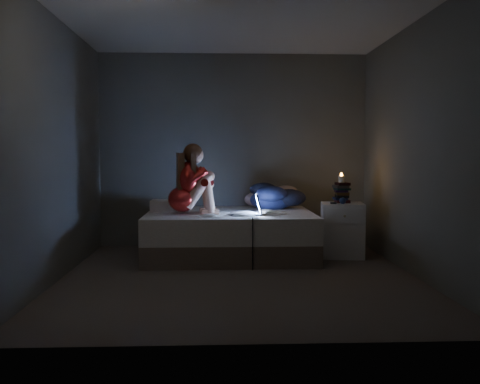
{
  "coord_description": "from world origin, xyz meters",
  "views": [
    {
      "loc": [
        -0.22,
        -5.29,
        1.25
      ],
      "look_at": [
        0.05,
        1.0,
        0.8
      ],
      "focal_mm": 39.55,
      "sensor_mm": 36.0,
      "label": 1
    }
  ],
  "objects": [
    {
      "name": "clothes_pile",
      "position": [
        0.48,
        1.47,
        0.72
      ],
      "size": [
        0.72,
        0.66,
        0.35
      ],
      "primitive_type": null,
      "rotation": [
        0.0,
        0.0,
        -0.42
      ],
      "color": "navy",
      "rests_on": "bed"
    },
    {
      "name": "candle",
      "position": [
        1.3,
        1.11,
        0.94
      ],
      "size": [
        0.07,
        0.07,
        0.08
      ],
      "primitive_type": "cylinder",
      "color": "beige",
      "rests_on": "book_stack"
    },
    {
      "name": "wall_back",
      "position": [
        0.0,
        1.91,
        1.3
      ],
      "size": [
        3.6,
        0.02,
        2.6
      ],
      "primitive_type": "cube",
      "color": "#61635E",
      "rests_on": "ground"
    },
    {
      "name": "woman",
      "position": [
        -0.63,
        0.89,
        0.96
      ],
      "size": [
        0.56,
        0.42,
        0.83
      ],
      "primitive_type": null,
      "rotation": [
        0.0,
        0.0,
        0.17
      ],
      "color": "#A71915",
      "rests_on": "bed"
    },
    {
      "name": "floor",
      "position": [
        0.0,
        0.0,
        -0.01
      ],
      "size": [
        3.6,
        3.8,
        0.02
      ],
      "primitive_type": "cube",
      "color": "#4F453E",
      "rests_on": "ground"
    },
    {
      "name": "wall_right",
      "position": [
        1.81,
        0.0,
        1.3
      ],
      "size": [
        0.02,
        3.8,
        2.6
      ],
      "primitive_type": "cube",
      "color": "#61635E",
      "rests_on": "ground"
    },
    {
      "name": "laptop",
      "position": [
        0.1,
        0.77,
        0.68
      ],
      "size": [
        0.36,
        0.26,
        0.25
      ],
      "primitive_type": null,
      "rotation": [
        0.0,
        0.0,
        -0.02
      ],
      "color": "black",
      "rests_on": "bed"
    },
    {
      "name": "phone",
      "position": [
        1.18,
        0.96,
        0.67
      ],
      "size": [
        0.08,
        0.14,
        0.01
      ],
      "primitive_type": "cube",
      "rotation": [
        0.0,
        0.0,
        -0.05
      ],
      "color": "black",
      "rests_on": "nightstand"
    },
    {
      "name": "blue_orb",
      "position": [
        1.28,
        0.89,
        0.7
      ],
      "size": [
        0.08,
        0.08,
        0.08
      ],
      "primitive_type": "sphere",
      "color": "#16264C",
      "rests_on": "nightstand"
    },
    {
      "name": "book_stack",
      "position": [
        1.3,
        1.11,
        0.78
      ],
      "size": [
        0.19,
        0.25,
        0.24
      ],
      "primitive_type": null,
      "color": "black",
      "rests_on": "nightstand"
    },
    {
      "name": "nightstand",
      "position": [
        1.3,
        1.04,
        0.33
      ],
      "size": [
        0.55,
        0.5,
        0.66
      ],
      "primitive_type": "cube",
      "rotation": [
        0.0,
        0.0,
        -0.13
      ],
      "color": "white",
      "rests_on": "ground"
    },
    {
      "name": "ceiling",
      "position": [
        0.0,
        0.0,
        2.61
      ],
      "size": [
        3.6,
        3.8,
        0.02
      ],
      "primitive_type": "cube",
      "color": "silver",
      "rests_on": "ground"
    },
    {
      "name": "wall_left",
      "position": [
        -1.81,
        0.0,
        1.3
      ],
      "size": [
        0.02,
        3.8,
        2.6
      ],
      "primitive_type": "cube",
      "color": "#61635E",
      "rests_on": "ground"
    },
    {
      "name": "bed",
      "position": [
        -0.07,
        1.1,
        0.27
      ],
      "size": [
        2.0,
        1.5,
        0.55
      ],
      "primitive_type": null,
      "color": "beige",
      "rests_on": "ground"
    },
    {
      "name": "pillow",
      "position": [
        -0.81,
        1.27,
        0.62
      ],
      "size": [
        0.47,
        0.33,
        0.13
      ],
      "primitive_type": "cube",
      "color": "white",
      "rests_on": "bed"
    },
    {
      "name": "wall_front",
      "position": [
        0.0,
        -1.91,
        1.3
      ],
      "size": [
        3.6,
        0.02,
        2.6
      ],
      "primitive_type": "cube",
      "color": "#61635E",
      "rests_on": "ground"
    }
  ]
}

